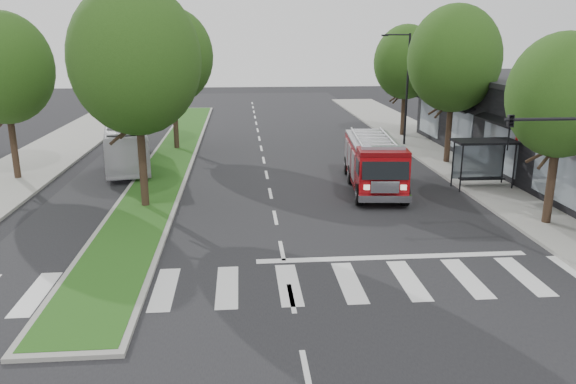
% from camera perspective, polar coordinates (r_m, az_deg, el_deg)
% --- Properties ---
extents(ground, '(140.00, 140.00, 0.00)m').
position_cam_1_polar(ground, '(21.32, -0.62, -5.99)').
color(ground, black).
rests_on(ground, ground).
extents(sidewalk_right, '(5.00, 80.00, 0.15)m').
position_cam_1_polar(sidewalk_right, '(33.78, 19.68, 1.39)').
color(sidewalk_right, gray).
rests_on(sidewalk_right, ground).
extents(median, '(3.00, 50.00, 0.15)m').
position_cam_1_polar(median, '(38.83, -11.52, 3.76)').
color(median, gray).
rests_on(median, ground).
extents(storefront_row, '(8.00, 30.00, 5.00)m').
position_cam_1_polar(storefront_row, '(35.43, 26.71, 5.28)').
color(storefront_row, black).
rests_on(storefront_row, ground).
extents(bus_shelter, '(3.20, 1.60, 2.61)m').
position_cam_1_polar(bus_shelter, '(31.20, 19.21, 4.01)').
color(bus_shelter, black).
rests_on(bus_shelter, ground).
extents(tree_right_near, '(4.40, 4.40, 8.05)m').
position_cam_1_polar(tree_right_near, '(25.44, 26.09, 8.77)').
color(tree_right_near, black).
rests_on(tree_right_near, ground).
extents(tree_right_mid, '(5.60, 5.60, 9.72)m').
position_cam_1_polar(tree_right_mid, '(36.19, 16.53, 12.84)').
color(tree_right_mid, black).
rests_on(tree_right_mid, ground).
extents(tree_right_far, '(5.00, 5.00, 8.73)m').
position_cam_1_polar(tree_right_far, '(45.69, 11.90, 12.78)').
color(tree_right_far, black).
rests_on(tree_right_far, ground).
extents(tree_median_near, '(5.80, 5.80, 10.16)m').
position_cam_1_polar(tree_median_near, '(26.19, -15.25, 12.82)').
color(tree_median_near, black).
rests_on(tree_median_near, ground).
extents(tree_median_far, '(5.60, 5.60, 9.72)m').
position_cam_1_polar(tree_median_far, '(40.05, -11.71, 13.36)').
color(tree_median_far, black).
rests_on(tree_median_far, ground).
extents(tree_left_mid, '(5.20, 5.20, 9.16)m').
position_cam_1_polar(tree_left_mid, '(34.20, -26.93, 11.15)').
color(tree_left_mid, black).
rests_on(tree_left_mid, ground).
extents(streetlight_right_far, '(2.11, 0.20, 8.00)m').
position_cam_1_polar(streetlight_right_far, '(41.62, 11.83, 10.66)').
color(streetlight_right_far, black).
rests_on(streetlight_right_far, ground).
extents(fire_engine, '(3.19, 8.33, 2.82)m').
position_cam_1_polar(fire_engine, '(29.96, 8.71, 2.91)').
color(fire_engine, '#5E0508').
rests_on(fire_engine, ground).
extents(city_bus, '(4.39, 10.39, 2.82)m').
position_cam_1_polar(city_bus, '(36.33, -16.16, 4.79)').
color(city_bus, silver).
rests_on(city_bus, ground).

